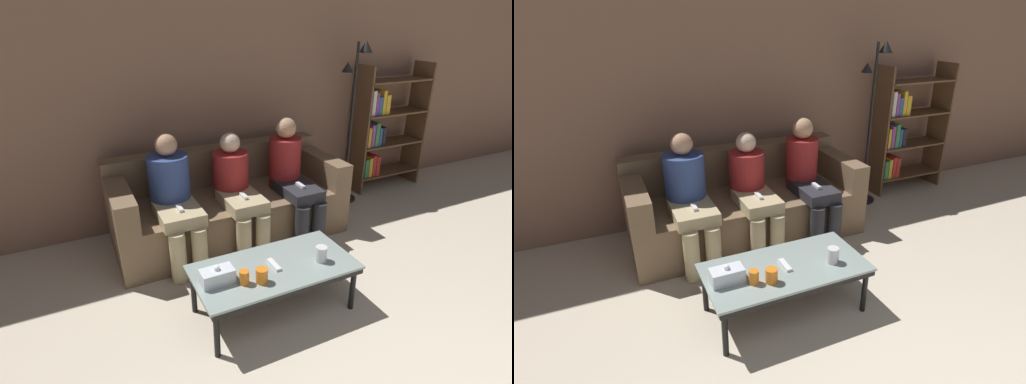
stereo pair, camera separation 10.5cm
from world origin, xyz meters
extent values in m
cube|color=#8C6651|center=(0.00, 3.68, 1.30)|extent=(12.00, 0.06, 2.60)
cube|color=brown|center=(0.00, 3.11, 0.22)|extent=(2.16, 0.89, 0.44)
cube|color=brown|center=(0.00, 3.45, 0.63)|extent=(2.16, 0.20, 0.37)
cube|color=brown|center=(-0.99, 3.11, 0.57)|extent=(0.18, 0.89, 0.26)
cube|color=brown|center=(0.99, 3.11, 0.57)|extent=(0.18, 0.89, 0.26)
cube|color=#8C9E99|center=(-0.14, 1.95, 0.37)|extent=(1.15, 0.57, 0.02)
cube|color=black|center=(-0.14, 1.95, 0.34)|extent=(1.13, 0.56, 0.04)
cylinder|color=black|center=(-0.67, 1.71, 0.16)|extent=(0.04, 0.04, 0.32)
cylinder|color=black|center=(0.38, 1.71, 0.16)|extent=(0.04, 0.04, 0.32)
cylinder|color=black|center=(-0.67, 2.18, 0.16)|extent=(0.04, 0.04, 0.32)
cylinder|color=black|center=(0.38, 2.18, 0.16)|extent=(0.04, 0.04, 0.32)
cylinder|color=orange|center=(-0.30, 1.82, 0.43)|extent=(0.08, 0.08, 0.10)
cylinder|color=silver|center=(0.19, 1.86, 0.44)|extent=(0.08, 0.08, 0.11)
cylinder|color=orange|center=(-0.41, 1.86, 0.43)|extent=(0.07, 0.07, 0.10)
cube|color=silver|center=(-0.57, 1.94, 0.43)|extent=(0.22, 0.12, 0.10)
sphere|color=white|center=(-0.57, 1.94, 0.49)|extent=(0.04, 0.04, 0.04)
cube|color=white|center=(-0.14, 1.95, 0.39)|extent=(0.04, 0.15, 0.02)
cube|color=brown|center=(1.78, 3.45, 0.75)|extent=(0.02, 0.32, 1.49)
cube|color=brown|center=(2.68, 3.45, 0.75)|extent=(0.02, 0.32, 1.49)
cube|color=brown|center=(2.23, 3.45, 0.19)|extent=(0.90, 0.32, 0.02)
cube|color=#38844C|center=(1.87, 3.45, 0.31)|extent=(0.05, 0.24, 0.22)
cube|color=gold|center=(1.93, 3.45, 0.31)|extent=(0.04, 0.24, 0.23)
cube|color=red|center=(1.98, 3.45, 0.32)|extent=(0.05, 0.24, 0.26)
cube|color=red|center=(2.04, 3.45, 0.32)|extent=(0.05, 0.24, 0.24)
cube|color=brown|center=(2.23, 3.45, 0.56)|extent=(0.90, 0.32, 0.02)
cube|color=gold|center=(1.86, 3.45, 0.69)|extent=(0.03, 0.24, 0.24)
cube|color=#8E4293|center=(1.91, 3.45, 0.70)|extent=(0.05, 0.24, 0.26)
cube|color=#38844C|center=(1.97, 3.45, 0.71)|extent=(0.06, 0.24, 0.28)
cube|color=#33569E|center=(2.02, 3.45, 0.68)|extent=(0.03, 0.24, 0.22)
cube|color=#232328|center=(2.08, 3.45, 0.68)|extent=(0.05, 0.24, 0.22)
cube|color=brown|center=(2.23, 3.45, 0.93)|extent=(0.90, 0.32, 0.02)
cube|color=silver|center=(1.87, 3.45, 1.08)|extent=(0.05, 0.24, 0.28)
cube|color=#8E4293|center=(1.92, 3.45, 1.07)|extent=(0.03, 0.24, 0.26)
cube|color=#33569E|center=(1.96, 3.45, 1.05)|extent=(0.05, 0.24, 0.21)
cube|color=gold|center=(2.02, 3.45, 1.08)|extent=(0.04, 0.24, 0.28)
cube|color=gold|center=(2.07, 3.45, 1.05)|extent=(0.06, 0.24, 0.22)
cube|color=brown|center=(2.23, 3.45, 1.31)|extent=(0.90, 0.32, 0.02)
cylinder|color=black|center=(1.53, 3.30, 0.01)|extent=(0.26, 0.26, 0.02)
cylinder|color=black|center=(1.53, 3.30, 0.88)|extent=(0.03, 0.03, 1.75)
cone|color=black|center=(1.63, 3.30, 1.70)|extent=(0.14, 0.14, 0.12)
cone|color=black|center=(1.45, 3.34, 1.50)|extent=(0.12, 0.12, 0.10)
cylinder|color=tan|center=(-0.66, 2.59, 0.22)|extent=(0.13, 0.13, 0.44)
cylinder|color=tan|center=(-0.48, 2.59, 0.22)|extent=(0.13, 0.13, 0.44)
cube|color=tan|center=(-0.57, 2.82, 0.49)|extent=(0.35, 0.47, 0.10)
cylinder|color=#334784|center=(-0.57, 3.06, 0.68)|extent=(0.35, 0.35, 0.48)
sphere|color=tan|center=(-0.57, 3.06, 1.01)|extent=(0.19, 0.19, 0.19)
cube|color=white|center=(-0.57, 2.78, 0.56)|extent=(0.04, 0.12, 0.02)
cylinder|color=tan|center=(-0.09, 2.58, 0.22)|extent=(0.13, 0.13, 0.44)
cylinder|color=tan|center=(0.09, 2.58, 0.22)|extent=(0.13, 0.13, 0.44)
cube|color=tan|center=(0.00, 2.82, 0.49)|extent=(0.33, 0.48, 0.10)
cylinder|color=maroon|center=(0.00, 3.06, 0.65)|extent=(0.33, 0.33, 0.43)
sphere|color=beige|center=(0.00, 3.06, 0.96)|extent=(0.18, 0.18, 0.18)
cube|color=white|center=(0.00, 2.77, 0.56)|extent=(0.04, 0.12, 0.02)
cylinder|color=#28282D|center=(0.48, 2.56, 0.22)|extent=(0.13, 0.13, 0.44)
cylinder|color=#28282D|center=(0.66, 2.56, 0.22)|extent=(0.13, 0.13, 0.44)
cube|color=#28282D|center=(0.57, 2.81, 0.49)|extent=(0.31, 0.50, 0.10)
cylinder|color=maroon|center=(0.57, 3.06, 0.68)|extent=(0.31, 0.31, 0.49)
sphere|color=tan|center=(0.57, 3.06, 1.03)|extent=(0.19, 0.19, 0.19)
cube|color=white|center=(0.57, 2.76, 0.56)|extent=(0.04, 0.12, 0.02)
camera|label=1|loc=(-1.28, -0.11, 1.98)|focal=28.00mm
camera|label=2|loc=(-1.18, -0.15, 1.98)|focal=28.00mm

